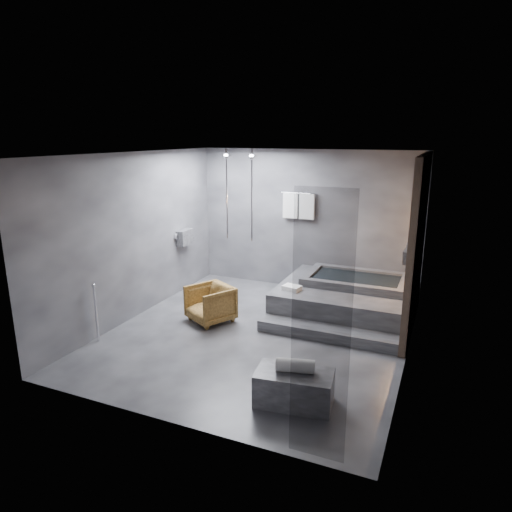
% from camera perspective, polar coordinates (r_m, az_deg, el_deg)
% --- Properties ---
extents(room, '(5.00, 5.04, 2.82)m').
position_cam_1_polar(room, '(6.90, 4.06, 3.73)').
color(room, '#2C2D2F').
rests_on(room, ground).
extents(tub_deck, '(2.20, 2.00, 0.50)m').
position_cam_1_polar(tub_deck, '(8.26, 10.97, -5.30)').
color(tub_deck, '#313234').
rests_on(tub_deck, ground).
extents(tub_step, '(2.20, 0.36, 0.18)m').
position_cam_1_polar(tub_step, '(7.25, 8.85, -9.50)').
color(tub_step, '#313234').
rests_on(tub_step, ground).
extents(concrete_bench, '(0.95, 0.60, 0.40)m').
position_cam_1_polar(concrete_bench, '(5.57, 4.79, -16.10)').
color(concrete_bench, '#353538').
rests_on(concrete_bench, ground).
extents(driftwood_chair, '(0.91, 0.92, 0.62)m').
position_cam_1_polar(driftwood_chair, '(7.76, -5.74, -5.96)').
color(driftwood_chair, '#4E3313').
rests_on(driftwood_chair, ground).
extents(rolled_towel, '(0.48, 0.26, 0.16)m').
position_cam_1_polar(rolled_towel, '(5.44, 4.94, -13.50)').
color(rolled_towel, silver).
rests_on(rolled_towel, concrete_bench).
extents(deck_towel, '(0.33, 0.27, 0.08)m').
position_cam_1_polar(deck_towel, '(7.81, 4.50, -3.99)').
color(deck_towel, white).
rests_on(deck_towel, tub_deck).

